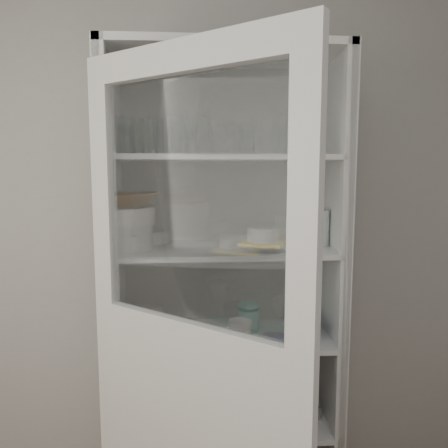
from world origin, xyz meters
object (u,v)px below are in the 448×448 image
(measuring_cups, at_px, (177,335))
(cupboard_door, at_px, (190,386))
(goblet_1, at_px, (188,137))
(plate_stack_back, at_px, (147,236))
(goblet_2, at_px, (234,137))
(white_canister, at_px, (152,318))
(pantry_cabinet, at_px, (223,312))
(mug_white, at_px, (240,332))
(glass_platter, at_px, (263,246))
(grey_bowl_stack, at_px, (315,228))
(terracotta_bowl, at_px, (128,200))
(teal_jar, at_px, (248,317))
(white_ramekin, at_px, (263,234))
(tin_box, at_px, (295,410))
(goblet_0, at_px, (130,136))
(cream_dish, at_px, (204,413))
(cream_bowl, at_px, (128,215))
(yellow_trivet, at_px, (263,242))
(plate_stack_front, at_px, (129,237))
(goblet_3, at_px, (312,139))
(mug_blue, at_px, (303,328))
(mug_teal, at_px, (299,318))

(measuring_cups, bearing_deg, cupboard_door, -82.20)
(goblet_1, distance_m, plate_stack_back, 0.50)
(goblet_2, height_order, white_canister, goblet_2)
(pantry_cabinet, height_order, plate_stack_back, pantry_cabinet)
(cupboard_door, distance_m, mug_white, 0.43)
(glass_platter, relative_size, grey_bowl_stack, 1.81)
(terracotta_bowl, xyz_separation_m, teal_jar, (0.52, 0.08, -0.55))
(white_ramekin, xyz_separation_m, tin_box, (0.16, 0.01, -0.83))
(goblet_0, xyz_separation_m, cream_dish, (0.32, -0.11, -1.25))
(cream_bowl, bearing_deg, yellow_trivet, 0.51)
(plate_stack_front, bearing_deg, tin_box, 1.37)
(goblet_3, xyz_separation_m, terracotta_bowl, (-0.82, -0.14, -0.26))
(grey_bowl_stack, height_order, white_canister, grey_bowl_stack)
(cupboard_door, relative_size, white_ramekin, 14.18)
(goblet_3, bearing_deg, goblet_0, -178.55)
(goblet_0, distance_m, white_canister, 0.83)
(glass_platter, distance_m, mug_blue, 0.40)
(goblet_1, relative_size, glass_platter, 0.60)
(plate_stack_front, xyz_separation_m, yellow_trivet, (0.58, 0.01, -0.03))
(glass_platter, distance_m, mug_teal, 0.40)
(cupboard_door, bearing_deg, mug_white, 100.10)
(pantry_cabinet, xyz_separation_m, goblet_3, (0.41, 0.03, 0.80))
(goblet_0, bearing_deg, mug_blue, -11.67)
(white_ramekin, distance_m, mug_white, 0.43)
(goblet_2, bearing_deg, goblet_3, 0.67)
(pantry_cabinet, relative_size, terracotta_bowl, 8.32)
(goblet_0, height_order, mug_teal, goblet_0)
(cream_dish, height_order, tin_box, cream_dish)
(white_ramekin, bearing_deg, mug_white, -142.72)
(plate_stack_front, relative_size, white_canister, 1.74)
(mug_teal, bearing_deg, pantry_cabinet, -172.52)
(goblet_0, bearing_deg, cream_dish, -19.27)
(pantry_cabinet, height_order, grey_bowl_stack, pantry_cabinet)
(goblet_0, height_order, tin_box, goblet_0)
(pantry_cabinet, relative_size, cupboard_door, 1.05)
(goblet_1, height_order, white_ramekin, goblet_1)
(mug_white, bearing_deg, plate_stack_back, 146.97)
(goblet_2, relative_size, grey_bowl_stack, 1.05)
(cupboard_door, bearing_deg, grey_bowl_stack, 80.81)
(cream_bowl, bearing_deg, cupboard_door, -60.39)
(plate_stack_front, xyz_separation_m, mug_blue, (0.75, -0.04, -0.41))
(goblet_1, relative_size, white_canister, 1.49)
(goblet_0, relative_size, mug_teal, 1.52)
(glass_platter, bearing_deg, plate_stack_back, 161.29)
(pantry_cabinet, xyz_separation_m, cream_bowl, (-0.41, -0.11, 0.47))
(plate_stack_back, relative_size, mug_blue, 1.75)
(mug_teal, bearing_deg, glass_platter, -146.70)
(teal_jar, bearing_deg, goblet_3, 11.72)
(cream_dish, bearing_deg, white_ramekin, -0.10)
(cream_dish, bearing_deg, mug_blue, -5.94)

